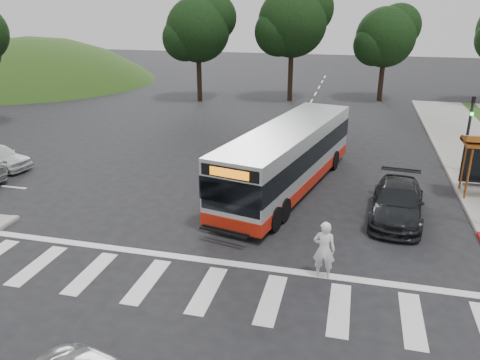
% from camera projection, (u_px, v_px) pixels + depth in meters
% --- Properties ---
extents(ground, '(140.00, 140.00, 0.00)m').
position_uv_depth(ground, '(245.00, 222.00, 18.92)').
color(ground, black).
rests_on(ground, ground).
extents(curb_east, '(0.30, 40.00, 0.15)m').
position_uv_depth(curb_east, '(450.00, 173.00, 24.12)').
color(curb_east, '#9E9991').
rests_on(curb_east, ground).
extents(hillside_nw, '(44.00, 44.00, 10.00)m').
position_uv_depth(hillside_nw, '(34.00, 82.00, 53.44)').
color(hillside_nw, '#203A12').
rests_on(hillside_nw, ground).
extents(crosswalk_ladder, '(18.00, 2.60, 0.01)m').
position_uv_depth(crosswalk_ladder, '(207.00, 290.00, 14.38)').
color(crosswalk_ladder, silver).
rests_on(crosswalk_ladder, ground).
extents(traffic_signal_ne_short, '(0.18, 0.37, 4.00)m').
position_uv_depth(traffic_signal_ne_short, '(469.00, 126.00, 23.59)').
color(traffic_signal_ne_short, black).
rests_on(traffic_signal_ne_short, ground).
extents(tree_north_a, '(6.60, 6.15, 10.17)m').
position_uv_depth(tree_north_a, '(293.00, 21.00, 40.61)').
color(tree_north_a, black).
rests_on(tree_north_a, ground).
extents(tree_north_b, '(5.72, 5.33, 8.43)m').
position_uv_depth(tree_north_b, '(387.00, 36.00, 41.05)').
color(tree_north_b, black).
rests_on(tree_north_b, ground).
extents(tree_north_c, '(6.16, 5.74, 9.30)m').
position_uv_depth(tree_north_c, '(199.00, 29.00, 40.83)').
color(tree_north_c, black).
rests_on(tree_north_c, ground).
extents(transit_bus, '(5.02, 11.92, 3.01)m').
position_uv_depth(transit_bus, '(288.00, 158.00, 21.83)').
color(transit_bus, '#ACAEB1').
rests_on(transit_bus, ground).
extents(pedestrian, '(0.72, 0.49, 1.94)m').
position_uv_depth(pedestrian, '(324.00, 250.00, 14.78)').
color(pedestrian, white).
rests_on(pedestrian, ground).
extents(dark_sedan, '(2.48, 5.10, 1.43)m').
position_uv_depth(dark_sedan, '(397.00, 202.00, 19.01)').
color(dark_sedan, black).
rests_on(dark_sedan, ground).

